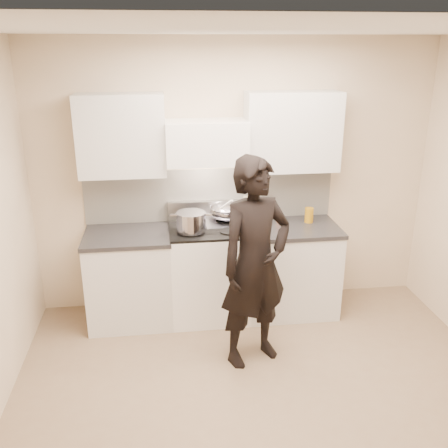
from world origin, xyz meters
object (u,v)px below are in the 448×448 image
Objects in this scene: stove at (209,271)px; person at (255,264)px; counter_right at (290,268)px; wok at (227,211)px; utensil_crock at (254,210)px.

stove is 0.96m from person.
counter_right is at bearing 0.00° from stove.
wok is at bearing 72.68° from person.
stove is 2.24× the size of wok.
person is (0.11, -0.94, -0.15)m from wok.
stove is 0.78m from utensil_crock.
stove is 1.04× the size of counter_right.
person reaches higher than utensil_crock.
counter_right is 0.70m from utensil_crock.
counter_right is at bearing 33.05° from person.
wok is (-0.63, 0.14, 0.59)m from counter_right.
stove is 2.93× the size of utensil_crock.
counter_right is 2.15× the size of wok.
utensil_crock is 1.07m from person.
stove is at bearing 87.18° from person.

